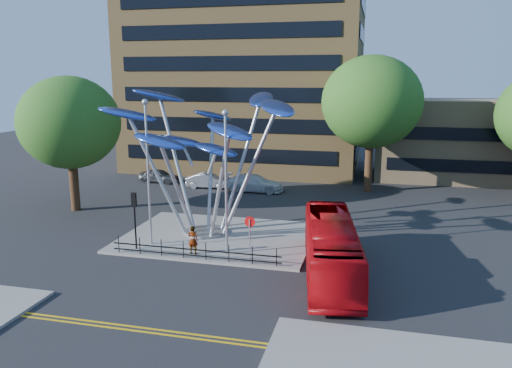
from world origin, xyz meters
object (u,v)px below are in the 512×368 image
(parked_car_mid, at_px, (209,181))
(street_lamp_left, at_px, (148,160))
(street_lamp_right, at_px, (226,170))
(red_bus, at_px, (331,248))
(tree_right, at_px, (372,102))
(parked_car_left, at_px, (159,176))
(pedestrian, at_px, (193,240))
(no_entry_sign_island, at_px, (250,230))
(leaf_sculpture, at_px, (204,130))
(parked_car_right, at_px, (254,183))
(traffic_light_island, at_px, (134,209))
(tree_left, at_px, (69,123))

(parked_car_mid, bearing_deg, street_lamp_left, -179.98)
(street_lamp_right, height_order, red_bus, street_lamp_right)
(street_lamp_right, xyz_separation_m, parked_car_mid, (-7.03, 17.03, -4.41))
(tree_right, relative_size, street_lamp_left, 1.38)
(parked_car_left, bearing_deg, street_lamp_right, -141.81)
(pedestrian, bearing_deg, street_lamp_right, -162.93)
(tree_right, bearing_deg, no_entry_sign_island, -107.12)
(red_bus, bearing_deg, pedestrian, 164.42)
(no_entry_sign_island, xyz_separation_m, pedestrian, (-3.39, -0.02, -0.83))
(leaf_sculpture, relative_size, street_lamp_right, 1.53)
(street_lamp_left, distance_m, parked_car_right, 16.96)
(traffic_light_island, relative_size, no_entry_sign_island, 1.40)
(leaf_sculpture, distance_m, parked_car_left, 18.67)
(street_lamp_right, height_order, parked_car_right, street_lamp_right)
(red_bus, relative_size, pedestrian, 6.34)
(red_bus, bearing_deg, street_lamp_right, 157.88)
(no_entry_sign_island, height_order, red_bus, red_bus)
(tree_right, relative_size, traffic_light_island, 3.54)
(leaf_sculpture, xyz_separation_m, traffic_light_island, (-2.93, -4.18, -4.26))
(leaf_sculpture, relative_size, parked_car_mid, 3.06)
(street_lamp_left, distance_m, traffic_light_island, 2.96)
(street_lamp_left, bearing_deg, pedestrian, -17.83)
(no_entry_sign_island, distance_m, red_bus, 4.71)
(leaf_sculpture, height_order, parked_car_right, leaf_sculpture)
(parked_car_left, bearing_deg, tree_left, 173.73)
(parked_car_right, bearing_deg, parked_car_left, 81.81)
(tree_left, bearing_deg, traffic_light_island, -39.81)
(street_lamp_left, distance_m, pedestrian, 5.46)
(traffic_light_island, height_order, red_bus, traffic_light_island)
(pedestrian, relative_size, parked_car_left, 0.42)
(street_lamp_right, bearing_deg, traffic_light_island, -174.81)
(no_entry_sign_island, xyz_separation_m, red_bus, (4.60, -0.94, -0.34))
(red_bus, height_order, parked_car_left, red_bus)
(red_bus, xyz_separation_m, pedestrian, (-7.99, 0.92, -0.49))
(tree_left, relative_size, parked_car_left, 2.62)
(tree_right, xyz_separation_m, traffic_light_island, (-13.00, -19.50, -5.42))
(parked_car_right, bearing_deg, tree_right, -76.28)
(leaf_sculpture, bearing_deg, red_bus, -30.48)
(street_lamp_right, bearing_deg, no_entry_sign_island, -17.87)
(parked_car_mid, bearing_deg, tree_right, -89.25)
(pedestrian, distance_m, parked_car_right, 17.15)
(leaf_sculpture, distance_m, street_lamp_right, 4.83)
(street_lamp_left, xyz_separation_m, parked_car_right, (2.47, 16.14, -4.58))
(tree_right, bearing_deg, leaf_sculpture, -123.31)
(street_lamp_right, bearing_deg, leaf_sculpture, 124.91)
(parked_car_left, bearing_deg, street_lamp_left, -153.29)
(parked_car_left, height_order, parked_car_mid, parked_car_mid)
(no_entry_sign_island, distance_m, parked_car_mid, 19.51)
(tree_left, xyz_separation_m, traffic_light_island, (9.00, -7.50, -4.18))
(no_entry_sign_island, relative_size, red_bus, 0.23)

